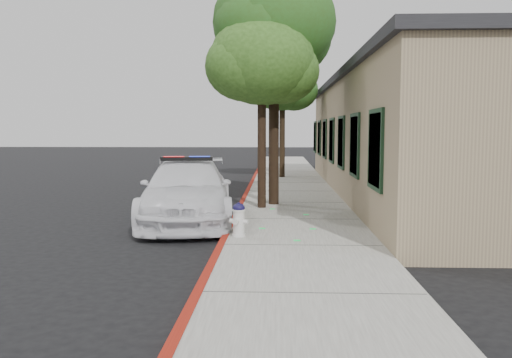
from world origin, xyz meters
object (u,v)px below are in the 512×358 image
object	(u,v)px
police_car	(187,192)
street_tree_near	(262,64)
clapboard_building	(435,136)
fire_hydrant	(239,219)
street_tree_mid	(274,28)
street_tree_far	(283,86)

from	to	relation	value
police_car	street_tree_near	size ratio (longest dim) A/B	1.04
clapboard_building	street_tree_near	size ratio (longest dim) A/B	3.88
fire_hydrant	street_tree_mid	distance (m)	6.88
clapboard_building	street_tree_far	bearing A→B (deg)	133.17
clapboard_building	fire_hydrant	size ratio (longest dim) A/B	29.44
police_car	fire_hydrant	bearing A→B (deg)	-65.25
police_car	fire_hydrant	xyz separation A→B (m)	(1.49, -2.45, -0.28)
street_tree_near	street_tree_far	world-z (taller)	street_tree_far
fire_hydrant	street_tree_near	distance (m)	5.52
police_car	street_tree_near	world-z (taller)	street_tree_near
clapboard_building	police_car	xyz separation A→B (m)	(-7.83, -5.76, -1.34)
police_car	street_tree_mid	xyz separation A→B (m)	(2.17, 2.44, 4.52)
clapboard_building	fire_hydrant	world-z (taller)	clapboard_building
clapboard_building	police_car	world-z (taller)	clapboard_building
police_car	street_tree_mid	size ratio (longest dim) A/B	0.82
street_tree_near	street_tree_mid	distance (m)	1.41
street_tree_mid	street_tree_near	bearing A→B (deg)	-112.84
fire_hydrant	street_tree_far	bearing A→B (deg)	105.41
police_car	street_tree_far	distance (m)	12.23
fire_hydrant	police_car	bearing A→B (deg)	141.02
police_car	fire_hydrant	distance (m)	2.88
fire_hydrant	street_tree_far	world-z (taller)	street_tree_far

